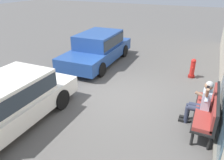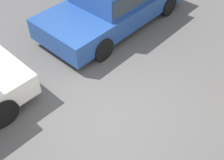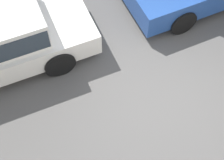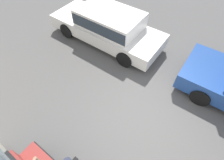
# 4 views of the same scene
# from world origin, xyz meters

# --- Properties ---
(ground_plane) EXTENTS (60.00, 60.00, 0.00)m
(ground_plane) POSITION_xyz_m (0.00, 0.00, 0.00)
(ground_plane) COLOR #565451
(parked_car_mid) EXTENTS (4.70, 1.87, 1.36)m
(parked_car_mid) POSITION_xyz_m (2.91, -2.11, 0.75)
(parked_car_mid) COLOR white
(parked_car_mid) RESTS_ON ground_plane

